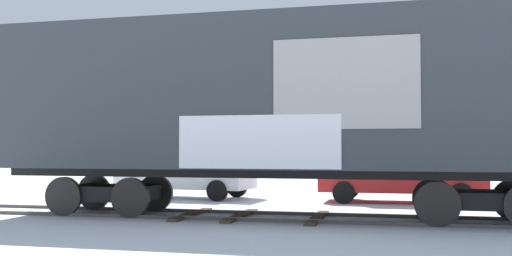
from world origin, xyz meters
TOP-DOWN VIEW (x-y plane):
  - ground_plane at (0.00, 0.00)m, footprint 260.00×260.00m
  - track at (2.31, -0.13)m, footprint 59.94×6.26m
  - freight_car at (0.59, -0.00)m, footprint 13.29×3.98m
  - flagpole at (6.35, 10.34)m, footprint 1.33×1.18m
  - hillside at (-0.02, 63.33)m, footprint 132.78×30.95m
  - parked_car_white at (-3.14, 5.10)m, footprint 4.57×2.47m
  - parked_car_red at (3.53, 4.51)m, footprint 4.84×2.20m

SIDE VIEW (x-z plane):
  - ground_plane at x=0.00m, z-range 0.00..0.00m
  - track at x=2.31m, z-range 0.00..0.08m
  - parked_car_white at x=-3.14m, z-range 0.02..1.72m
  - parked_car_red at x=3.53m, z-range 0.01..1.76m
  - freight_car at x=0.59m, z-range 0.36..5.05m
  - hillside at x=-0.02m, z-range -2.29..11.38m
  - flagpole at x=6.35m, z-range 1.26..8.69m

